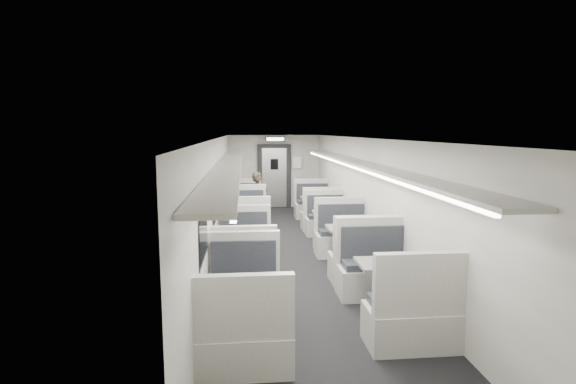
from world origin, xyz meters
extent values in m
cube|color=black|center=(0.00, 0.00, -0.06)|extent=(3.00, 12.00, 0.12)
cube|color=silver|center=(0.00, 0.00, 2.46)|extent=(3.00, 12.00, 0.12)
cube|color=silver|center=(0.00, 6.06, 1.20)|extent=(3.00, 0.12, 2.40)
cube|color=silver|center=(0.00, -6.06, 1.20)|extent=(3.00, 0.12, 2.40)
cube|color=silver|center=(-1.56, 0.00, 1.20)|extent=(0.12, 12.00, 2.40)
cube|color=silver|center=(1.56, 0.00, 1.20)|extent=(0.12, 12.00, 2.40)
cube|color=beige|center=(-1.00, 2.86, 0.22)|extent=(1.04, 0.58, 0.44)
cube|color=black|center=(-1.00, 2.89, 0.49)|extent=(0.92, 0.46, 0.10)
cube|color=beige|center=(-1.00, 2.65, 0.78)|extent=(1.04, 0.12, 0.68)
cube|color=beige|center=(-1.00, 4.38, 0.22)|extent=(1.04, 0.58, 0.44)
cube|color=black|center=(-1.00, 4.35, 0.49)|extent=(0.92, 0.46, 0.10)
cube|color=beige|center=(-1.00, 4.59, 0.78)|extent=(1.04, 0.12, 0.68)
cylinder|color=#B9B9BB|center=(-1.00, 3.62, 0.34)|extent=(0.10, 0.10, 0.67)
cylinder|color=#B9B9BB|center=(-1.00, 3.62, 0.01)|extent=(0.35, 0.35, 0.03)
cube|color=slate|center=(-1.00, 3.62, 0.71)|extent=(0.86, 0.59, 0.04)
cube|color=beige|center=(-1.00, 0.62, 0.24)|extent=(1.11, 0.62, 0.47)
cube|color=black|center=(-1.00, 0.65, 0.52)|extent=(0.98, 0.49, 0.10)
cube|color=beige|center=(-1.00, 0.39, 0.84)|extent=(1.11, 0.13, 0.73)
cube|color=beige|center=(-1.00, 2.25, 0.24)|extent=(1.11, 0.62, 0.47)
cube|color=black|center=(-1.00, 2.22, 0.52)|extent=(0.98, 0.49, 0.10)
cube|color=beige|center=(-1.00, 2.47, 0.84)|extent=(1.11, 0.13, 0.73)
cylinder|color=#B9B9BB|center=(-1.00, 1.43, 0.36)|extent=(0.10, 0.10, 0.72)
cylinder|color=#B9B9BB|center=(-1.00, 1.43, 0.02)|extent=(0.38, 0.38, 0.03)
cube|color=slate|center=(-1.00, 1.43, 0.76)|extent=(0.92, 0.63, 0.04)
cube|color=beige|center=(-1.00, -1.84, 0.22)|extent=(1.02, 0.57, 0.43)
cube|color=black|center=(-1.00, -1.81, 0.48)|extent=(0.91, 0.45, 0.10)
cube|color=beige|center=(-1.00, -2.04, 0.77)|extent=(1.02, 0.12, 0.68)
cube|color=beige|center=(-1.00, -0.33, 0.22)|extent=(1.02, 0.57, 0.43)
cube|color=black|center=(-1.00, -0.36, 0.48)|extent=(0.91, 0.45, 0.10)
cube|color=beige|center=(-1.00, -0.12, 0.77)|extent=(1.02, 0.12, 0.68)
cylinder|color=#B9B9BB|center=(-1.00, -1.08, 0.33)|extent=(0.10, 0.10, 0.67)
cylinder|color=#B9B9BB|center=(-1.00, -1.08, 0.01)|extent=(0.35, 0.35, 0.03)
cube|color=slate|center=(-1.00, -1.08, 0.71)|extent=(0.85, 0.58, 0.04)
cube|color=beige|center=(-1.00, -4.22, 0.22)|extent=(1.04, 0.58, 0.44)
cube|color=black|center=(-1.00, -4.19, 0.49)|extent=(0.92, 0.46, 0.10)
cube|color=beige|center=(-1.00, -4.43, 0.78)|extent=(1.04, 0.12, 0.69)
cube|color=beige|center=(-1.00, -2.69, 0.22)|extent=(1.04, 0.58, 0.44)
cube|color=black|center=(-1.00, -2.72, 0.49)|extent=(0.92, 0.46, 0.10)
cube|color=beige|center=(-1.00, -2.48, 0.78)|extent=(1.04, 0.12, 0.69)
cylinder|color=#B9B9BB|center=(-1.00, -3.45, 0.34)|extent=(0.10, 0.10, 0.68)
cylinder|color=#B9B9BB|center=(-1.00, -3.45, 0.01)|extent=(0.35, 0.35, 0.03)
cube|color=slate|center=(-1.00, -3.45, 0.71)|extent=(0.86, 0.59, 0.04)
cube|color=beige|center=(1.00, 2.53, 0.22)|extent=(1.04, 0.58, 0.44)
cube|color=black|center=(1.00, 2.56, 0.49)|extent=(0.92, 0.46, 0.10)
cube|color=beige|center=(1.00, 2.32, 0.78)|extent=(1.04, 0.12, 0.69)
cube|color=beige|center=(1.00, 4.06, 0.22)|extent=(1.04, 0.58, 0.44)
cube|color=black|center=(1.00, 4.03, 0.49)|extent=(0.92, 0.46, 0.10)
cube|color=beige|center=(1.00, 4.27, 0.78)|extent=(1.04, 0.12, 0.69)
cylinder|color=#B9B9BB|center=(1.00, 3.29, 0.34)|extent=(0.10, 0.10, 0.68)
cylinder|color=#B9B9BB|center=(1.00, 3.29, 0.01)|extent=(0.35, 0.35, 0.03)
cube|color=slate|center=(1.00, 3.29, 0.72)|extent=(0.86, 0.59, 0.04)
cube|color=beige|center=(1.00, 0.45, 0.21)|extent=(1.00, 0.56, 0.43)
cube|color=black|center=(1.00, 0.48, 0.47)|extent=(0.89, 0.44, 0.09)
cube|color=beige|center=(1.00, 0.25, 0.76)|extent=(1.00, 0.11, 0.66)
cube|color=beige|center=(1.00, 1.93, 0.21)|extent=(1.00, 0.56, 0.43)
cube|color=black|center=(1.00, 1.90, 0.47)|extent=(0.89, 0.44, 0.09)
cube|color=beige|center=(1.00, 2.13, 0.76)|extent=(1.00, 0.11, 0.66)
cylinder|color=#B9B9BB|center=(1.00, 1.19, 0.33)|extent=(0.09, 0.09, 0.65)
cylinder|color=#B9B9BB|center=(1.00, 1.19, 0.01)|extent=(0.34, 0.34, 0.03)
cube|color=slate|center=(1.00, 1.19, 0.69)|extent=(0.83, 0.57, 0.04)
cube|color=beige|center=(1.00, -1.53, 0.23)|extent=(1.08, 0.60, 0.46)
cube|color=black|center=(1.00, -1.50, 0.51)|extent=(0.96, 0.48, 0.10)
cube|color=beige|center=(1.00, -1.75, 0.82)|extent=(1.08, 0.12, 0.72)
cube|color=beige|center=(1.00, 0.07, 0.23)|extent=(1.08, 0.60, 0.46)
cube|color=black|center=(1.00, 0.04, 0.51)|extent=(0.96, 0.48, 0.10)
cube|color=beige|center=(1.00, 0.29, 0.82)|extent=(1.08, 0.12, 0.72)
cylinder|color=#B9B9BB|center=(1.00, -0.73, 0.35)|extent=(0.10, 0.10, 0.71)
cylinder|color=#B9B9BB|center=(1.00, -0.73, 0.02)|extent=(0.37, 0.37, 0.03)
cube|color=slate|center=(1.00, -0.73, 0.75)|extent=(0.90, 0.61, 0.04)
cube|color=beige|center=(1.00, -3.86, 0.24)|extent=(1.11, 0.62, 0.47)
cube|color=black|center=(1.00, -3.83, 0.52)|extent=(0.98, 0.49, 0.10)
cube|color=beige|center=(1.00, -4.09, 0.84)|extent=(1.11, 0.13, 0.73)
cube|color=beige|center=(1.00, -2.23, 0.24)|extent=(1.11, 0.62, 0.47)
cube|color=black|center=(1.00, -2.26, 0.52)|extent=(0.98, 0.49, 0.10)
cube|color=beige|center=(1.00, -2.00, 0.84)|extent=(1.11, 0.13, 0.73)
cylinder|color=#B9B9BB|center=(1.00, -3.04, 0.36)|extent=(0.10, 0.10, 0.72)
cylinder|color=#B9B9BB|center=(1.00, -3.04, 0.02)|extent=(0.38, 0.38, 0.03)
cube|color=slate|center=(1.00, -3.04, 0.76)|extent=(0.92, 0.63, 0.04)
imported|color=black|center=(-0.63, 2.92, 0.74)|extent=(0.62, 0.51, 1.47)
cube|color=black|center=(-1.49, 3.40, 1.35)|extent=(0.02, 1.18, 0.84)
cube|color=black|center=(-1.49, 1.20, 1.35)|extent=(0.02, 1.18, 0.84)
cube|color=black|center=(-1.49, -1.00, 1.35)|extent=(0.02, 1.18, 0.84)
cube|color=black|center=(-1.49, -3.20, 1.35)|extent=(0.02, 1.18, 0.84)
cube|color=beige|center=(-1.26, -0.30, 1.92)|extent=(0.46, 10.40, 0.05)
cube|color=white|center=(-1.06, -0.30, 1.87)|extent=(0.05, 10.20, 0.04)
cube|color=beige|center=(1.26, -0.30, 1.92)|extent=(0.46, 10.40, 0.05)
cube|color=white|center=(1.06, -0.30, 1.87)|extent=(0.05, 10.20, 0.04)
cube|color=black|center=(0.00, 5.94, 1.05)|extent=(1.10, 0.10, 2.10)
cube|color=#B9B9BB|center=(0.00, 5.91, 1.00)|extent=(0.80, 0.05, 1.95)
cube|color=black|center=(0.00, 5.87, 1.45)|extent=(0.25, 0.02, 0.35)
cube|color=black|center=(0.00, 5.45, 2.28)|extent=(0.62, 0.10, 0.16)
cube|color=white|center=(0.00, 5.39, 2.28)|extent=(0.54, 0.02, 0.10)
cube|color=white|center=(0.75, 5.92, 1.50)|extent=(0.32, 0.02, 0.40)
camera|label=1|loc=(-0.97, -8.77, 2.55)|focal=28.00mm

